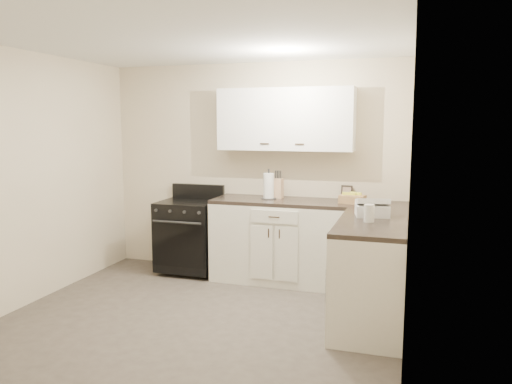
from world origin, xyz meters
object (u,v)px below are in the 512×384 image
(stove, at_px, (189,235))
(countertop_grill, at_px, (372,210))
(knife_block, at_px, (278,188))
(wicker_basket, at_px, (352,199))
(paper_towel, at_px, (269,186))

(stove, relative_size, countertop_grill, 2.78)
(knife_block, distance_m, wicker_basket, 0.87)
(wicker_basket, height_order, countertop_grill, countertop_grill)
(countertop_grill, bearing_deg, knife_block, 132.92)
(wicker_basket, distance_m, countertop_grill, 0.75)
(stove, height_order, paper_towel, paper_towel)
(paper_towel, distance_m, countertop_grill, 1.42)
(stove, xyz_separation_m, wicker_basket, (1.93, 0.02, 0.52))
(paper_towel, height_order, countertop_grill, paper_towel)
(paper_towel, xyz_separation_m, countertop_grill, (1.21, -0.74, -0.09))
(paper_towel, xyz_separation_m, wicker_basket, (0.95, -0.04, -0.10))
(knife_block, relative_size, wicker_basket, 0.87)
(knife_block, xyz_separation_m, wicker_basket, (0.86, -0.12, -0.07))
(stove, relative_size, paper_towel, 2.81)
(wicker_basket, xyz_separation_m, countertop_grill, (0.26, -0.70, 0.01))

